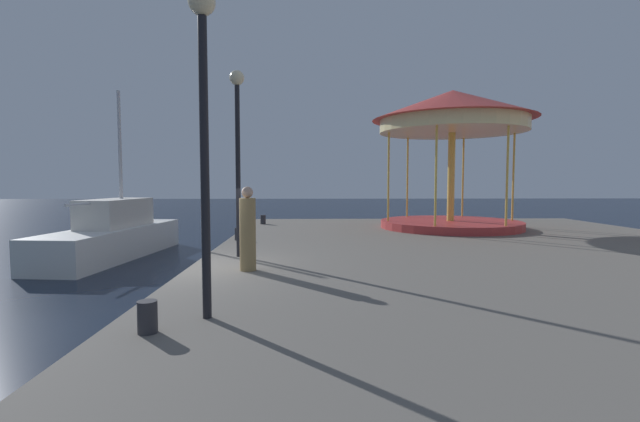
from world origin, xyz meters
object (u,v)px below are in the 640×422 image
Objects in this scene: bollard_north at (147,317)px; bollard_south at (263,220)px; carousel at (452,126)px; lamp_post_near_edge at (203,96)px; sailboat_white at (113,236)px; lamp_post_mid_promenade at (238,131)px; person_mid_promenade at (248,231)px; bollard_center at (239,234)px.

bollard_south is at bearing 90.09° from bollard_north.
lamp_post_near_edge is (-7.13, -11.47, -1.11)m from carousel.
bollard_south is (-7.75, 1.89, -3.91)m from carousel.
bollard_north is (-7.72, -12.05, -3.91)m from carousel.
sailboat_white is 1.54× the size of lamp_post_mid_promenade.
lamp_post_near_edge is at bearing -92.09° from person_mid_promenade.
person_mid_promenade is at bearing 87.91° from lamp_post_near_edge.
bollard_north is (-0.60, -0.58, -2.79)m from lamp_post_near_edge.
bollard_center is at bearing 96.04° from lamp_post_near_edge.
carousel is 11.32m from person_mid_promenade.
bollard_center is (-0.85, 8.00, -2.79)m from lamp_post_near_edge.
person_mid_promenade is (0.46, -1.72, -2.27)m from lamp_post_mid_promenade.
lamp_post_mid_promenade reaches higher than bollard_south.
lamp_post_mid_promenade reaches higher than lamp_post_near_edge.
bollard_center is at bearing -17.91° from sailboat_white.
person_mid_promenade is at bearing -78.64° from bollard_center.
carousel is at bearing 41.23° from lamp_post_mid_promenade.
bollard_north is 13.94m from bollard_south.
sailboat_white reaches higher than bollard_center.
carousel is at bearing 49.69° from person_mid_promenade.
bollard_center is at bearing -92.45° from bollard_south.
bollard_north is (-0.25, -5.50, -2.90)m from lamp_post_mid_promenade.
lamp_post_mid_promenade is 4.26m from bollard_center.
bollard_south is at bearing 92.65° from lamp_post_near_edge.
bollard_center is at bearing 101.36° from person_mid_promenade.
sailboat_white is at bearing 162.09° from bollard_center.
sailboat_white reaches higher than bollard_south.
lamp_post_mid_promenade reaches higher than person_mid_promenade.
bollard_north is at bearing -89.91° from bollard_south.
sailboat_white reaches higher than lamp_post_near_edge.
carousel is at bearing 57.33° from bollard_north.
lamp_post_near_edge is at bearing -83.96° from bollard_center.
lamp_post_mid_promenade is at bearing -80.73° from bollard_center.
sailboat_white is 11.20m from bollard_north.
lamp_post_mid_promenade is (5.13, -4.58, 3.12)m from sailboat_white.
sailboat_white is at bearing 138.25° from lamp_post_mid_promenade.
bollard_south is 10.20m from person_mid_promenade.
sailboat_white reaches higher than lamp_post_mid_promenade.
sailboat_white is at bearing 119.96° from lamp_post_near_edge.
lamp_post_near_edge is at bearing 44.29° from bollard_north.
lamp_post_near_edge is 13.66m from bollard_south.
person_mid_promenade is (0.71, 3.78, 0.63)m from bollard_north.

